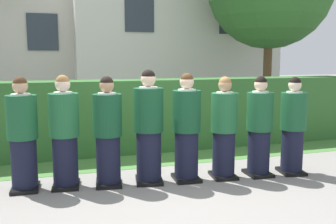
% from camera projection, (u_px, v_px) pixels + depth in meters
% --- Properties ---
extents(ground_plane, '(60.00, 60.00, 0.00)m').
position_uv_depth(ground_plane, '(168.00, 180.00, 5.85)').
color(ground_plane, gray).
extents(student_front_row_0, '(0.42, 0.52, 1.60)m').
position_uv_depth(student_front_row_0, '(23.00, 137.00, 5.33)').
color(student_front_row_0, black).
rests_on(student_front_row_0, ground).
extents(student_front_row_1, '(0.43, 0.53, 1.61)m').
position_uv_depth(student_front_row_1, '(65.00, 135.00, 5.46)').
color(student_front_row_1, black).
rests_on(student_front_row_1, ground).
extents(student_front_row_2, '(0.43, 0.53, 1.59)m').
position_uv_depth(student_front_row_2, '(108.00, 134.00, 5.55)').
color(student_front_row_2, black).
rests_on(student_front_row_2, ground).
extents(student_front_row_3, '(0.47, 0.54, 1.68)m').
position_uv_depth(student_front_row_3, '(149.00, 129.00, 5.67)').
color(student_front_row_3, black).
rests_on(student_front_row_3, ground).
extents(student_front_row_4, '(0.42, 0.53, 1.63)m').
position_uv_depth(student_front_row_4, '(187.00, 130.00, 5.78)').
color(student_front_row_4, black).
rests_on(student_front_row_4, ground).
extents(student_front_row_5, '(0.41, 0.49, 1.57)m').
position_uv_depth(student_front_row_5, '(224.00, 130.00, 5.91)').
color(student_front_row_5, black).
rests_on(student_front_row_5, ground).
extents(student_front_row_6, '(0.41, 0.47, 1.57)m').
position_uv_depth(student_front_row_6, '(259.00, 129.00, 6.03)').
color(student_front_row_6, black).
rests_on(student_front_row_6, ground).
extents(student_front_row_7, '(0.43, 0.53, 1.55)m').
position_uv_depth(student_front_row_7, '(293.00, 128.00, 6.13)').
color(student_front_row_7, black).
rests_on(student_front_row_7, ground).
extents(hedge, '(9.69, 0.70, 1.42)m').
position_uv_depth(hedge, '(137.00, 116.00, 7.63)').
color(hedge, '#33662D').
rests_on(hedge, ground).
extents(school_building_main, '(7.32, 3.90, 7.18)m').
position_uv_depth(school_building_main, '(169.00, 6.00, 13.77)').
color(school_building_main, silver).
rests_on(school_building_main, ground).
extents(school_building_annex, '(5.50, 4.65, 5.77)m').
position_uv_depth(school_building_annex, '(7.00, 25.00, 13.30)').
color(school_building_annex, beige).
rests_on(school_building_annex, ground).
extents(lawn_strip, '(9.69, 0.90, 0.01)m').
position_uv_depth(lawn_strip, '(148.00, 160.00, 6.97)').
color(lawn_strip, '#477A38').
rests_on(lawn_strip, ground).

